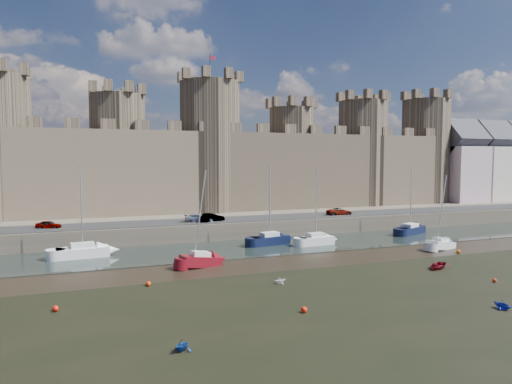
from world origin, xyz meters
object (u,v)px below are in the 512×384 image
Objects in this scene: car_3 at (339,212)px; sailboat_4 at (201,260)px; sailboat_1 at (270,239)px; dinghy_1 at (182,345)px; car_1 at (211,218)px; car_0 at (49,225)px; sailboat_2 at (316,239)px; car_2 at (199,218)px; sailboat_0 at (83,251)px; sailboat_5 at (441,244)px; sailboat_3 at (410,229)px.

car_3 is 32.65m from sailboat_4.
sailboat_1 is 35.18m from dinghy_1.
sailboat_4 is at bearing 144.60° from car_1.
dinghy_1 is (10.08, -39.12, -2.68)m from car_0.
car_1 is at bearing 136.88° from sailboat_2.
sailboat_0 reaches higher than car_2.
sailboat_5 is at bearing -109.20° from car_2.
sailboat_0 is at bearing 170.08° from sailboat_1.
sailboat_4 is (12.10, -9.15, -0.08)m from sailboat_0.
sailboat_2 is (-9.98, -10.66, -2.26)m from car_3.
car_2 is 17.39m from sailboat_2.
sailboat_1 is 22.46m from sailboat_5.
car_1 reaches higher than car_2.
car_1 is 0.39× the size of sailboat_3.
dinghy_1 is (-10.21, -38.17, -2.75)m from car_2.
sailboat_2 is 1.02× the size of sailboat_3.
car_1 is at bearing 144.17° from sailboat_3.
car_0 reaches higher than dinghy_1.
sailboat_1 is (28.18, -8.96, -2.20)m from car_0.
sailboat_3 reaches higher than car_0.
sailboat_5 is at bearing -141.55° from car_1.
car_3 is at bearing 17.75° from sailboat_4.
car_3 is 0.39× the size of sailboat_1.
sailboat_5 is (43.80, -10.67, -0.14)m from sailboat_0.
sailboat_1 reaches higher than sailboat_5.
dinghy_1 is at bearing -149.04° from car_0.
sailboat_5 reaches higher than dinghy_1.
dinghy_1 is (-33.92, -38.41, -2.73)m from car_3.
sailboat_3 reaches higher than dinghy_1.
sailboat_1 is 6.32m from sailboat_2.
car_1 is 17.72m from sailboat_4.
sailboat_5 is (31.69, -1.52, -0.06)m from sailboat_4.
sailboat_5 is (-4.24, -11.19, -0.09)m from sailboat_3.
car_3 is 51.32m from dinghy_1.
car_3 is at bearing -74.96° from car_2.
sailboat_0 reaches higher than sailboat_1.
sailboat_0 is (-39.75, -8.05, -2.24)m from car_3.
car_2 is 17.57m from sailboat_4.
sailboat_2 is 36.65m from dinghy_1.
car_2 is 0.41× the size of sailboat_3.
dinghy_1 is (-6.27, -21.21, -0.41)m from sailboat_4.
car_1 is 1.73m from car_2.
sailboat_3 is 11.96m from sailboat_5.
sailboat_4 is (-3.94, -16.96, -2.34)m from car_2.
car_2 is 32.90m from sailboat_3.
sailboat_2 is (29.77, -2.61, -0.02)m from sailboat_0.
car_0 is at bearing 152.92° from sailboat_1.
car_2 is at bearing -58.13° from dinghy_1.
sailboat_0 is at bearing 128.76° from sailboat_4.
sailboat_0 is 1.07× the size of sailboat_3.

